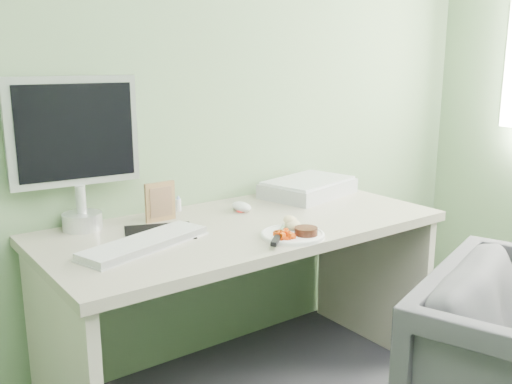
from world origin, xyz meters
TOP-DOWN VIEW (x-y plane):
  - wall_back at (0.00, 2.00)m, footprint 3.50×0.00m
  - desk at (0.00, 1.62)m, footprint 1.60×0.75m
  - plate at (0.04, 1.37)m, footprint 0.24×0.24m
  - steak at (0.07, 1.33)m, footprint 0.10×0.10m
  - potato_pile at (0.08, 1.41)m, footprint 0.12×0.10m
  - carrot_heap at (-0.02, 1.34)m, footprint 0.08×0.07m
  - steak_knife at (-0.06, 1.33)m, footprint 0.20×0.18m
  - mousepad at (-0.33, 1.70)m, footprint 0.32×0.30m
  - keyboard at (-0.45, 1.58)m, footprint 0.51×0.28m
  - computer_mouse at (0.10, 1.78)m, footprint 0.06×0.11m
  - photo_frame at (-0.25, 1.84)m, footprint 0.13×0.02m
  - eyedrop_bottle at (-0.12, 1.94)m, footprint 0.02×0.02m
  - scanner at (0.52, 1.83)m, footprint 0.49×0.38m
  - monitor at (-0.55, 1.94)m, footprint 0.48×0.15m

SIDE VIEW (x-z plane):
  - desk at x=0.00m, z-range 0.18..0.91m
  - mousepad at x=-0.33m, z-range 0.73..0.73m
  - plate at x=0.04m, z-range 0.73..0.74m
  - keyboard at x=-0.45m, z-range 0.74..0.76m
  - computer_mouse at x=0.10m, z-range 0.73..0.77m
  - steak_knife at x=-0.06m, z-range 0.75..0.76m
  - steak at x=0.07m, z-range 0.74..0.77m
  - eyedrop_bottle at x=-0.12m, z-range 0.73..0.80m
  - carrot_heap at x=-0.02m, z-range 0.74..0.78m
  - scanner at x=0.52m, z-range 0.73..0.80m
  - potato_pile at x=0.08m, z-range 0.74..0.80m
  - photo_frame at x=-0.25m, z-range 0.73..0.89m
  - monitor at x=-0.55m, z-range 0.77..1.35m
  - wall_back at x=0.00m, z-range -0.40..3.10m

